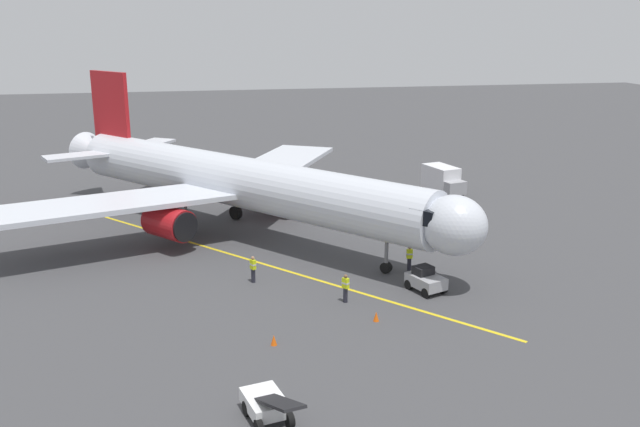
# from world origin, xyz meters

# --- Properties ---
(ground_plane) EXTENTS (220.00, 220.00, 0.00)m
(ground_plane) POSITION_xyz_m (0.00, 0.00, 0.00)
(ground_plane) COLOR #424244
(apron_lead_in_line) EXTENTS (25.66, 30.99, 0.01)m
(apron_lead_in_line) POSITION_xyz_m (-0.06, 7.57, 0.01)
(apron_lead_in_line) COLOR yellow
(apron_lead_in_line) RESTS_ON ground
(airplane) EXTENTS (32.11, 33.83, 11.50)m
(airplane) POSITION_xyz_m (0.12, 1.35, 4.00)
(airplane) COLOR silver
(airplane) RESTS_ON ground
(ground_crew_marshaller) EXTENTS (0.44, 0.31, 1.71)m
(ground_crew_marshaller) POSITION_xyz_m (-10.22, 11.97, 0.89)
(ground_crew_marshaller) COLOR #23232D
(ground_crew_marshaller) RESTS_ON ground
(ground_crew_wing_walker) EXTENTS (0.43, 0.47, 1.71)m
(ground_crew_wing_walker) POSITION_xyz_m (-4.95, 16.15, 0.89)
(ground_crew_wing_walker) COLOR #23232D
(ground_crew_wing_walker) RESTS_ON ground
(ground_crew_loader) EXTENTS (0.40, 0.47, 1.71)m
(ground_crew_loader) POSITION_xyz_m (-0.06, 11.97, 0.89)
(ground_crew_loader) COLOR #23232D
(ground_crew_loader) RESTS_ON ground
(belt_loader_near_nose) EXTENTS (2.17, 4.73, 2.32)m
(belt_loader_near_nose) POSITION_xyz_m (1.00, 27.36, 0.71)
(belt_loader_near_nose) COLOR white
(belt_loader_near_nose) RESTS_ON ground
(baggage_cart_portside) EXTENTS (2.55, 2.95, 1.27)m
(baggage_cart_portside) POSITION_xyz_m (-3.28, -19.07, 0.66)
(baggage_cart_portside) COLOR white
(baggage_cart_portside) RESTS_ON ground
(tug_starboard_side) EXTENTS (2.22, 2.68, 1.50)m
(tug_starboard_side) POSITION_xyz_m (-10.08, 15.44, 0.70)
(tug_starboard_side) COLOR #9E9EA3
(tug_starboard_side) RESTS_ON ground
(box_truck_rear_apron) EXTENTS (3.01, 4.94, 2.62)m
(box_truck_rear_apron) POSITION_xyz_m (-19.83, -6.88, 1.39)
(box_truck_rear_apron) COLOR #9E9EA3
(box_truck_rear_apron) RESTS_ON ground
(safety_cone_nose_left) EXTENTS (0.32, 0.32, 0.55)m
(safety_cone_nose_left) POSITION_xyz_m (-0.16, 20.75, 0.28)
(safety_cone_nose_left) COLOR #F2590F
(safety_cone_nose_left) RESTS_ON ground
(safety_cone_nose_right) EXTENTS (0.32, 0.32, 0.55)m
(safety_cone_nose_right) POSITION_xyz_m (-5.99, 19.01, 0.28)
(safety_cone_nose_right) COLOR #F2590F
(safety_cone_nose_right) RESTS_ON ground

